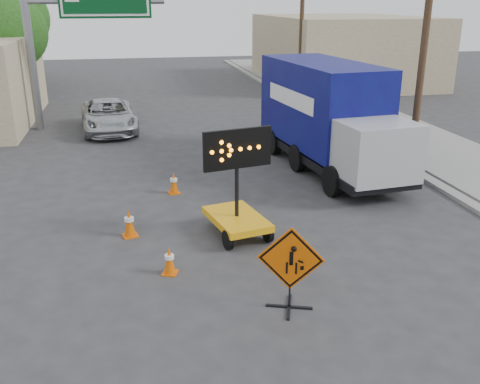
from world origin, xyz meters
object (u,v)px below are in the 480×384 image
object	(u,v)px
arrow_board	(237,212)
pickup_truck	(109,116)
box_truck	(329,122)
construction_sign	(291,266)

from	to	relation	value
arrow_board	pickup_truck	xyz separation A→B (m)	(-3.43, 12.51, 0.07)
pickup_truck	box_truck	bearing A→B (deg)	-49.42
construction_sign	pickup_truck	distance (m)	16.53
arrow_board	pickup_truck	size ratio (longest dim) A/B	0.55
pickup_truck	box_truck	world-z (taller)	box_truck
construction_sign	arrow_board	world-z (taller)	arrow_board
construction_sign	box_truck	xyz separation A→B (m)	(3.95, 8.58, 0.76)
construction_sign	arrow_board	distance (m)	3.62
pickup_truck	box_truck	size ratio (longest dim) A/B	0.64
arrow_board	pickup_truck	distance (m)	12.97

